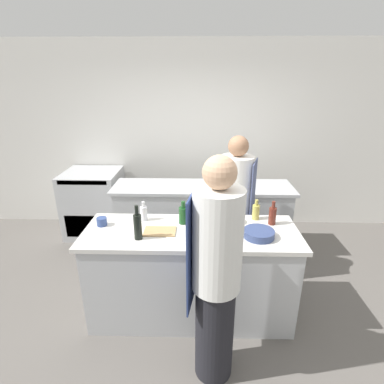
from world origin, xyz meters
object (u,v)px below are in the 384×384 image
at_px(bottle_vinegar, 191,219).
at_px(bottle_water, 256,211).
at_px(bowl_prep_small, 259,234).
at_px(bowl_ceramic_blue, 218,233).
at_px(bottle_sauce, 183,215).
at_px(oven_range, 94,203).
at_px(chef_at_stove, 235,211).
at_px(bottle_olive_oil, 272,215).
at_px(bowl_mixing_large, 231,219).
at_px(cup, 102,222).
at_px(bottle_cooking_oil, 138,226).
at_px(chef_at_prep_near, 216,277).
at_px(bottle_wine, 144,213).

relative_size(bottle_vinegar, bottle_water, 1.54).
distance_m(bottle_vinegar, bowl_prep_small, 0.62).
bearing_deg(bowl_ceramic_blue, bottle_sauce, 140.51).
relative_size(oven_range, chef_at_stove, 0.57).
distance_m(bottle_olive_oil, bowl_prep_small, 0.32).
height_order(bowl_mixing_large, cup, cup).
height_order(chef_at_stove, bowl_mixing_large, chef_at_stove).
relative_size(bottle_olive_oil, bottle_cooking_oil, 0.75).
bearing_deg(bowl_prep_small, bottle_vinegar, 172.51).
bearing_deg(bottle_vinegar, bottle_water, 24.22).
xyz_separation_m(oven_range, bowl_mixing_large, (1.91, -1.52, 0.49)).
xyz_separation_m(bottle_olive_oil, bowl_ceramic_blue, (-0.53, -0.27, -0.06)).
bearing_deg(oven_range, bottle_cooking_oil, -60.22).
bearing_deg(bottle_vinegar, bottle_olive_oil, 12.92).
height_order(chef_at_prep_near, bottle_cooking_oil, chef_at_prep_near).
height_order(bottle_olive_oil, bottle_water, bottle_olive_oil).
relative_size(chef_at_prep_near, bottle_cooking_oil, 5.76).
bearing_deg(cup, bowl_prep_small, -7.38).
bearing_deg(bottle_sauce, bottle_wine, 171.92).
bearing_deg(cup, bowl_ceramic_blue, -10.22).
height_order(bowl_mixing_large, bowl_prep_small, bowl_mixing_large).
bearing_deg(chef_at_stove, bottle_sauce, -32.08).
height_order(bottle_cooking_oil, bottle_water, bottle_cooking_oil).
distance_m(chef_at_prep_near, bowl_prep_small, 0.69).
relative_size(chef_at_prep_near, bottle_olive_oil, 7.70).
relative_size(bowl_ceramic_blue, cup, 2.54).
distance_m(oven_range, bottle_sauce, 2.19).
bearing_deg(bottle_sauce, bowl_prep_small, -20.71).
relative_size(bottle_olive_oil, bottle_water, 1.14).
relative_size(oven_range, bowl_prep_small, 3.55).
xyz_separation_m(bottle_sauce, cup, (-0.78, -0.07, -0.05)).
bearing_deg(bottle_cooking_oil, bottle_wine, 92.29).
relative_size(bottle_vinegar, bowl_mixing_large, 1.73).
relative_size(bottle_cooking_oil, cup, 3.27).
xyz_separation_m(bottle_cooking_oil, bowl_mixing_large, (0.85, 0.34, -0.09)).
xyz_separation_m(bottle_cooking_oil, bottle_water, (1.10, 0.42, -0.04)).
distance_m(chef_at_prep_near, chef_at_stove, 1.34).
relative_size(bottle_sauce, bowl_prep_small, 0.82).
bearing_deg(cup, chef_at_stove, 22.68).
distance_m(oven_range, chef_at_prep_near, 2.96).
bearing_deg(bottle_olive_oil, bottle_cooking_oil, -165.75).
relative_size(oven_range, bottle_olive_oil, 4.13).
bearing_deg(chef_at_stove, bottle_olive_oil, 47.70).
bearing_deg(bottle_sauce, bowl_ceramic_blue, -39.49).
distance_m(bottle_olive_oil, bottle_sauce, 0.86).
bearing_deg(chef_at_prep_near, bottle_wine, 46.59).
distance_m(chef_at_stove, bowl_mixing_large, 0.48).
relative_size(oven_range, bottle_vinegar, 3.06).
height_order(bottle_water, bowl_prep_small, bottle_water).
relative_size(bottle_wine, bowl_ceramic_blue, 0.80).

